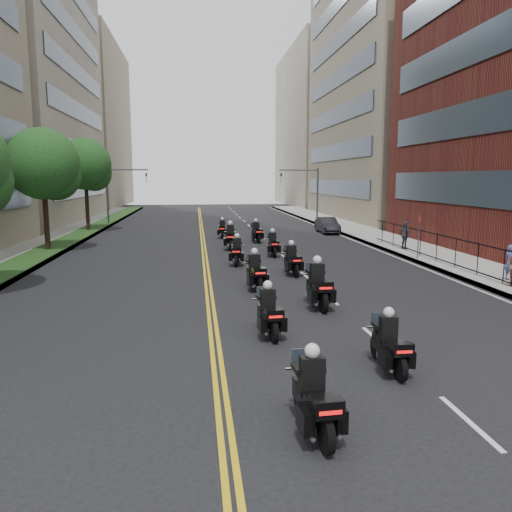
{
  "coord_description": "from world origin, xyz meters",
  "views": [
    {
      "loc": [
        -1.91,
        -8.37,
        4.62
      ],
      "look_at": [
        0.57,
        12.33,
        1.34
      ],
      "focal_mm": 35.0,
      "sensor_mm": 36.0,
      "label": 1
    }
  ],
  "objects_px": {
    "motorcycle_2": "(269,314)",
    "parked_sedan": "(327,225)",
    "motorcycle_1": "(389,346)",
    "motorcycle_7": "(273,245)",
    "motorcycle_0": "(314,399)",
    "motorcycle_6": "(237,252)",
    "motorcycle_10": "(222,230)",
    "motorcycle_3": "(318,287)",
    "pedestrian_a": "(510,262)",
    "pedestrian_c": "(405,235)",
    "motorcycle_9": "(256,233)",
    "motorcycle_5": "(292,261)",
    "motorcycle_4": "(255,273)",
    "motorcycle_8": "(230,238)"
  },
  "relations": [
    {
      "from": "motorcycle_1",
      "to": "motorcycle_3",
      "type": "distance_m",
      "value": 6.06
    },
    {
      "from": "motorcycle_7",
      "to": "pedestrian_c",
      "type": "distance_m",
      "value": 8.67
    },
    {
      "from": "motorcycle_1",
      "to": "parked_sedan",
      "type": "relative_size",
      "value": 0.53
    },
    {
      "from": "motorcycle_1",
      "to": "parked_sedan",
      "type": "height_order",
      "value": "motorcycle_1"
    },
    {
      "from": "motorcycle_5",
      "to": "pedestrian_c",
      "type": "distance_m",
      "value": 10.9
    },
    {
      "from": "motorcycle_6",
      "to": "pedestrian_c",
      "type": "distance_m",
      "value": 11.56
    },
    {
      "from": "motorcycle_6",
      "to": "motorcycle_5",
      "type": "bearing_deg",
      "value": -44.73
    },
    {
      "from": "motorcycle_9",
      "to": "motorcycle_4",
      "type": "bearing_deg",
      "value": -102.74
    },
    {
      "from": "motorcycle_8",
      "to": "parked_sedan",
      "type": "height_order",
      "value": "motorcycle_8"
    },
    {
      "from": "motorcycle_3",
      "to": "parked_sedan",
      "type": "bearing_deg",
      "value": 73.36
    },
    {
      "from": "motorcycle_5",
      "to": "motorcycle_7",
      "type": "bearing_deg",
      "value": 86.25
    },
    {
      "from": "motorcycle_0",
      "to": "motorcycle_4",
      "type": "xyz_separation_m",
      "value": [
        0.34,
        11.92,
        0.03
      ]
    },
    {
      "from": "motorcycle_1",
      "to": "motorcycle_6",
      "type": "distance_m",
      "value": 15.5
    },
    {
      "from": "motorcycle_3",
      "to": "motorcycle_10",
      "type": "relative_size",
      "value": 1.18
    },
    {
      "from": "motorcycle_1",
      "to": "parked_sedan",
      "type": "xyz_separation_m",
      "value": [
        6.43,
        29.92,
        0.04
      ]
    },
    {
      "from": "motorcycle_4",
      "to": "motorcycle_0",
      "type": "bearing_deg",
      "value": -97.66
    },
    {
      "from": "motorcycle_9",
      "to": "pedestrian_a",
      "type": "height_order",
      "value": "pedestrian_a"
    },
    {
      "from": "motorcycle_10",
      "to": "motorcycle_4",
      "type": "bearing_deg",
      "value": -83.03
    },
    {
      "from": "motorcycle_5",
      "to": "motorcycle_10",
      "type": "xyz_separation_m",
      "value": [
        -2.53,
        15.42,
        -0.03
      ]
    },
    {
      "from": "motorcycle_6",
      "to": "motorcycle_10",
      "type": "height_order",
      "value": "motorcycle_6"
    },
    {
      "from": "motorcycle_9",
      "to": "motorcycle_5",
      "type": "bearing_deg",
      "value": -94.59
    },
    {
      "from": "motorcycle_0",
      "to": "motorcycle_6",
      "type": "distance_m",
      "value": 18.0
    },
    {
      "from": "pedestrian_c",
      "to": "pedestrian_a",
      "type": "bearing_deg",
      "value": 170.3
    },
    {
      "from": "motorcycle_0",
      "to": "motorcycle_6",
      "type": "bearing_deg",
      "value": 85.86
    },
    {
      "from": "motorcycle_4",
      "to": "motorcycle_8",
      "type": "relative_size",
      "value": 0.92
    },
    {
      "from": "motorcycle_9",
      "to": "parked_sedan",
      "type": "height_order",
      "value": "motorcycle_9"
    },
    {
      "from": "motorcycle_2",
      "to": "parked_sedan",
      "type": "height_order",
      "value": "motorcycle_2"
    },
    {
      "from": "motorcycle_4",
      "to": "motorcycle_10",
      "type": "height_order",
      "value": "motorcycle_4"
    },
    {
      "from": "motorcycle_2",
      "to": "motorcycle_5",
      "type": "distance_m",
      "value": 9.47
    },
    {
      "from": "motorcycle_2",
      "to": "motorcycle_9",
      "type": "xyz_separation_m",
      "value": [
        2.22,
        21.51,
        0.03
      ]
    },
    {
      "from": "motorcycle_9",
      "to": "motorcycle_7",
      "type": "bearing_deg",
      "value": -93.9
    },
    {
      "from": "motorcycle_3",
      "to": "motorcycle_4",
      "type": "xyz_separation_m",
      "value": [
        -1.89,
        3.17,
        -0.05
      ]
    },
    {
      "from": "motorcycle_3",
      "to": "motorcycle_6",
      "type": "relative_size",
      "value": 1.11
    },
    {
      "from": "motorcycle_4",
      "to": "motorcycle_9",
      "type": "distance_m",
      "value": 15.45
    },
    {
      "from": "motorcycle_0",
      "to": "pedestrian_a",
      "type": "height_order",
      "value": "pedestrian_a"
    },
    {
      "from": "motorcycle_1",
      "to": "motorcycle_4",
      "type": "height_order",
      "value": "motorcycle_4"
    },
    {
      "from": "motorcycle_3",
      "to": "motorcycle_7",
      "type": "bearing_deg",
      "value": 88.06
    },
    {
      "from": "motorcycle_1",
      "to": "motorcycle_7",
      "type": "distance_m",
      "value": 18.06
    },
    {
      "from": "parked_sedan",
      "to": "motorcycle_5",
      "type": "bearing_deg",
      "value": -108.98
    },
    {
      "from": "motorcycle_4",
      "to": "parked_sedan",
      "type": "relative_size",
      "value": 0.59
    },
    {
      "from": "motorcycle_3",
      "to": "pedestrian_c",
      "type": "distance_m",
      "value": 15.6
    },
    {
      "from": "motorcycle_0",
      "to": "motorcycle_5",
      "type": "relative_size",
      "value": 1.0
    },
    {
      "from": "motorcycle_2",
      "to": "parked_sedan",
      "type": "relative_size",
      "value": 0.55
    },
    {
      "from": "motorcycle_1",
      "to": "motorcycle_5",
      "type": "distance_m",
      "value": 12.2
    },
    {
      "from": "motorcycle_0",
      "to": "motorcycle_5",
      "type": "xyz_separation_m",
      "value": [
        2.47,
        14.9,
        0.0
      ]
    },
    {
      "from": "motorcycle_10",
      "to": "motorcycle_3",
      "type": "bearing_deg",
      "value": -78.21
    },
    {
      "from": "motorcycle_4",
      "to": "motorcycle_10",
      "type": "distance_m",
      "value": 18.4
    },
    {
      "from": "motorcycle_3",
      "to": "motorcycle_7",
      "type": "xyz_separation_m",
      "value": [
        0.21,
        12.0,
        -0.09
      ]
    },
    {
      "from": "motorcycle_7",
      "to": "motorcycle_5",
      "type": "bearing_deg",
      "value": -89.27
    },
    {
      "from": "motorcycle_1",
      "to": "motorcycle_4",
      "type": "relative_size",
      "value": 0.89
    }
  ]
}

